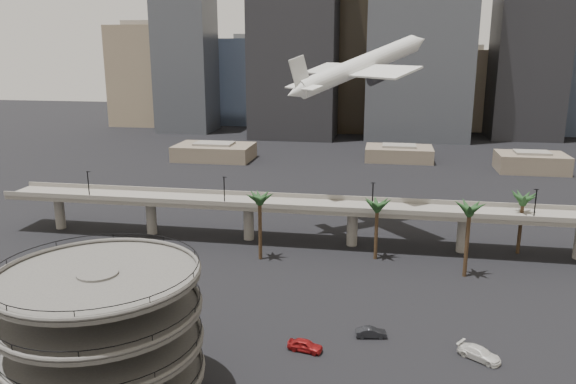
% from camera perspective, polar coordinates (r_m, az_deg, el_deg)
% --- Properties ---
extents(parking_ramp, '(22.20, 22.20, 17.35)m').
position_cam_1_polar(parking_ramp, '(67.04, -18.34, -12.86)').
color(parking_ramp, '#4C4947').
rests_on(parking_ramp, ground).
extents(overpass, '(130.00, 9.30, 14.70)m').
position_cam_1_polar(overpass, '(116.85, 1.20, -1.71)').
color(overpass, slate).
rests_on(overpass, ground).
extents(palm_trees, '(54.40, 18.40, 14.00)m').
position_cam_1_polar(palm_trees, '(107.37, 11.99, -1.29)').
color(palm_trees, '#412E1B').
rests_on(palm_trees, ground).
extents(low_buildings, '(135.00, 27.50, 6.80)m').
position_cam_1_polar(low_buildings, '(201.93, 6.94, 3.75)').
color(low_buildings, '#685B4D').
rests_on(low_buildings, ground).
extents(skyline, '(269.00, 86.00, 114.35)m').
position_cam_1_polar(skyline, '(273.09, 9.89, 14.59)').
color(skyline, '#7E6A57').
rests_on(skyline, ground).
extents(airborne_jet, '(31.33, 29.97, 15.05)m').
position_cam_1_polar(airborne_jet, '(125.24, 7.30, 12.52)').
color(airborne_jet, silver).
rests_on(airborne_jet, ground).
extents(car_a, '(5.07, 2.84, 1.63)m').
position_cam_1_polar(car_a, '(78.54, 1.74, -15.30)').
color(car_a, maroon).
rests_on(car_a, ground).
extents(car_b, '(4.58, 2.24, 1.45)m').
position_cam_1_polar(car_b, '(82.62, 8.45, -13.94)').
color(car_b, black).
rests_on(car_b, ground).
extents(car_c, '(6.01, 5.15, 1.65)m').
position_cam_1_polar(car_c, '(80.72, 18.86, -15.25)').
color(car_c, silver).
rests_on(car_c, ground).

